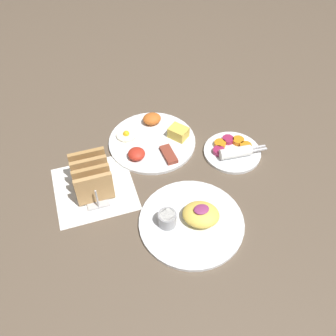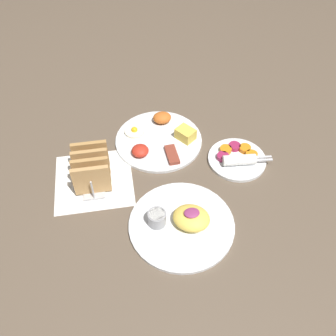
# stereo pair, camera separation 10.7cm
# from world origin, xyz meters

# --- Properties ---
(ground_plane) EXTENTS (3.00, 3.00, 0.00)m
(ground_plane) POSITION_xyz_m (0.00, 0.00, 0.00)
(ground_plane) COLOR brown
(napkin_flat) EXTENTS (0.22, 0.22, 0.00)m
(napkin_flat) POSITION_xyz_m (-0.23, 0.04, 0.00)
(napkin_flat) COLOR white
(napkin_flat) RESTS_ON ground_plane
(plate_breakfast) EXTENTS (0.27, 0.27, 0.05)m
(plate_breakfast) POSITION_xyz_m (-0.02, 0.17, 0.01)
(plate_breakfast) COLOR white
(plate_breakfast) RESTS_ON ground_plane
(plate_condiments) EXTENTS (0.18, 0.17, 0.04)m
(plate_condiments) POSITION_xyz_m (0.20, 0.05, 0.01)
(plate_condiments) COLOR white
(plate_condiments) RESTS_ON ground_plane
(plate_foreground) EXTENTS (0.28, 0.28, 0.06)m
(plate_foreground) POSITION_xyz_m (-0.00, -0.15, 0.01)
(plate_foreground) COLOR white
(plate_foreground) RESTS_ON ground_plane
(toast_rack) EXTENTS (0.10, 0.15, 0.10)m
(toast_rack) POSITION_xyz_m (-0.23, 0.04, 0.05)
(toast_rack) COLOR #B7B7BC
(toast_rack) RESTS_ON ground_plane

